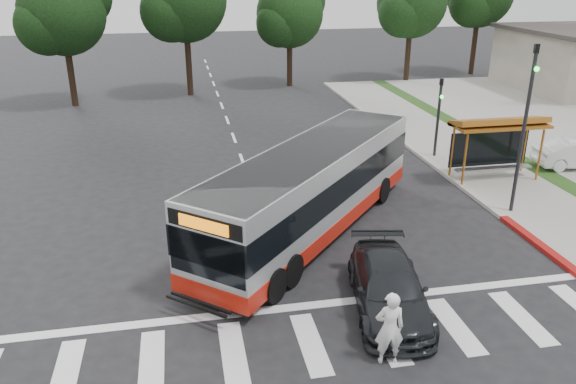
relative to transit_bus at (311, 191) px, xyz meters
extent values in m
plane|color=black|center=(-1.51, -1.44, -1.57)|extent=(140.00, 140.00, 0.00)
cube|color=gray|center=(9.49, 6.56, -1.51)|extent=(4.00, 40.00, 0.12)
cube|color=#9E9991|center=(7.49, 6.56, -1.49)|extent=(0.30, 40.00, 0.15)
cube|color=maroon|center=(7.49, -3.44, -1.49)|extent=(0.32, 6.00, 0.15)
cube|color=silver|center=(-1.51, -6.44, -1.56)|extent=(18.00, 2.60, 0.01)
cylinder|color=#9C5A1A|center=(7.49, 2.96, -0.30)|extent=(0.10, 0.10, 2.30)
cylinder|color=#9C5A1A|center=(11.09, 2.96, -0.30)|extent=(0.10, 0.10, 2.30)
cylinder|color=#9C5A1A|center=(7.49, 4.16, -0.30)|extent=(0.10, 0.10, 2.30)
cylinder|color=#9C5A1A|center=(11.09, 4.16, -0.30)|extent=(0.10, 0.10, 2.30)
cube|color=#9C5A1A|center=(9.29, 3.56, 1.00)|extent=(4.20, 1.60, 0.12)
cube|color=#9C5A1A|center=(9.29, 3.61, 1.15)|extent=(4.20, 1.32, 0.51)
cube|color=black|center=(9.29, 4.16, -0.25)|extent=(3.80, 0.06, 1.60)
cube|color=gray|center=(9.29, 3.56, -1.00)|extent=(3.60, 0.40, 0.08)
cylinder|color=black|center=(8.09, 0.06, 1.68)|extent=(0.14, 0.14, 6.50)
imported|color=black|center=(8.09, 0.06, 4.43)|extent=(0.16, 0.20, 1.00)
sphere|color=#19E533|center=(8.09, -0.12, 4.08)|extent=(0.18, 0.18, 0.18)
cylinder|color=black|center=(8.09, 7.06, 0.43)|extent=(0.14, 0.14, 4.00)
imported|color=black|center=(8.09, 7.06, 1.93)|extent=(0.16, 0.20, 1.00)
sphere|color=#19E533|center=(8.09, 6.88, 1.58)|extent=(0.18, 0.18, 0.18)
cylinder|color=black|center=(14.49, 26.56, 0.73)|extent=(0.44, 0.44, 4.40)
sphere|color=black|center=(14.49, 26.56, 4.73)|extent=(5.60, 5.60, 5.60)
sphere|color=black|center=(13.51, 25.86, 4.03)|extent=(3.92, 3.92, 3.92)
cylinder|color=black|center=(21.49, 28.56, 0.85)|extent=(0.44, 0.44, 4.84)
sphere|color=black|center=(20.51, 27.86, 4.48)|extent=(3.92, 3.92, 3.92)
cylinder|color=black|center=(-3.51, 24.56, 0.85)|extent=(0.44, 0.44, 4.84)
sphere|color=black|center=(-4.56, 23.81, 4.48)|extent=(4.20, 4.20, 4.20)
cylinder|color=black|center=(4.49, 26.56, 0.41)|extent=(0.44, 0.44, 3.96)
sphere|color=black|center=(4.49, 26.56, 4.01)|extent=(5.20, 5.20, 5.20)
sphere|color=black|center=(5.53, 27.34, 4.91)|extent=(3.90, 3.90, 3.90)
sphere|color=black|center=(3.58, 25.91, 3.38)|extent=(3.64, 3.64, 3.64)
cylinder|color=black|center=(-11.51, 22.56, 0.63)|extent=(0.44, 0.44, 4.40)
sphere|color=black|center=(-11.51, 22.56, 4.63)|extent=(5.60, 5.60, 5.60)
sphere|color=black|center=(-12.49, 21.86, 3.93)|extent=(3.92, 3.92, 3.92)
imported|color=white|center=(0.17, -7.48, -0.59)|extent=(0.76, 0.55, 1.95)
imported|color=#222427|center=(0.99, -5.31, -0.88)|extent=(2.77, 5.04, 1.38)
camera|label=1|loc=(-4.38, -18.03, 7.46)|focal=35.00mm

